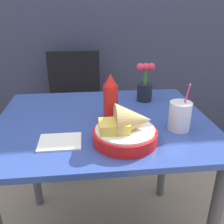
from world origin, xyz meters
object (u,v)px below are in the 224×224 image
Objects in this scene: flower_vase at (145,86)px; ketchup_bottle at (110,98)px; drink_cup at (180,117)px; chair_far_window at (75,100)px; food_basket at (128,129)px.

ketchup_bottle is at bearing -134.21° from flower_vase.
drink_cup is (0.27, -0.13, -0.04)m from ketchup_bottle.
drink_cup is (0.46, -0.97, 0.28)m from chair_far_window.
food_basket is 1.19× the size of drink_cup.
ketchup_bottle reaches higher than food_basket.
flower_vase is (0.20, 0.21, -0.02)m from ketchup_bottle.
food_basket is 0.22m from ketchup_bottle.
chair_far_window is 0.92m from ketchup_bottle.
drink_cup is at bearing -26.47° from ketchup_bottle.
drink_cup is 1.01× the size of flower_vase.
chair_far_window is 4.33× the size of ketchup_bottle.
ketchup_bottle is at bearing 100.98° from food_basket.
drink_cup is at bearing -64.70° from chair_far_window.
ketchup_bottle is (0.19, -0.84, 0.32)m from chair_far_window.
drink_cup reaches higher than flower_vase.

